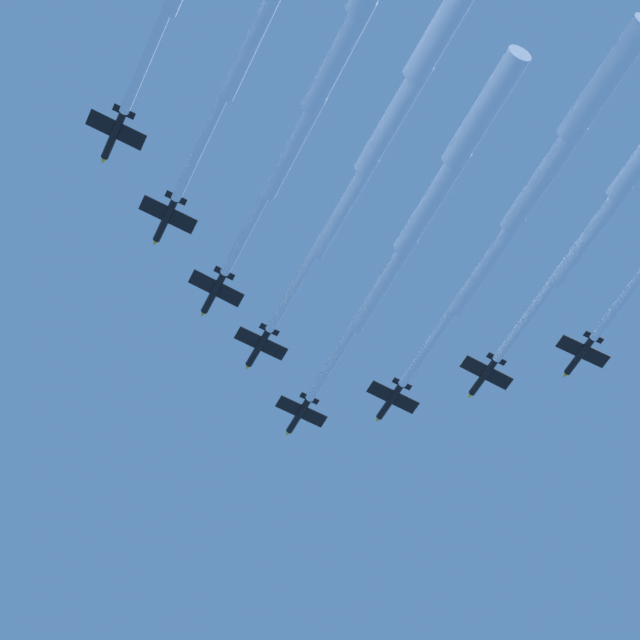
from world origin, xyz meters
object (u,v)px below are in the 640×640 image
object	(u,v)px
jet_lead	(434,196)
jet_port_inner	(395,113)
jet_port_mid	(340,50)
jet_starboard_inner	(546,172)

from	to	relation	value
jet_lead	jet_port_inner	bearing A→B (deg)	-139.91
jet_port_mid	jet_lead	bearing A→B (deg)	35.59
jet_lead	jet_starboard_inner	distance (m)	16.40
jet_starboard_inner	jet_port_mid	xyz separation A→B (m)	(-35.13, -5.31, -0.76)
jet_port_inner	jet_port_mid	size ratio (longest dim) A/B	1.05
jet_port_inner	jet_port_mid	world-z (taller)	jet_port_inner
jet_lead	jet_starboard_inner	world-z (taller)	jet_lead
jet_port_inner	jet_starboard_inner	size ratio (longest dim) A/B	0.98
jet_lead	jet_port_inner	distance (m)	14.91
jet_port_inner	jet_starboard_inner	bearing A→B (deg)	-5.12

